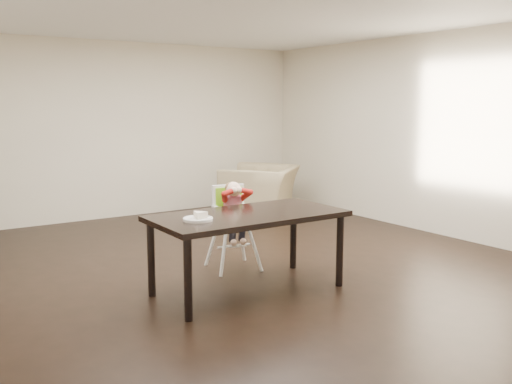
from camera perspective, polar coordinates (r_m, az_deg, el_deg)
ground at (r=6.25m, az=-0.53°, el=-7.54°), size 7.00×7.00×0.00m
room_walls at (r=5.99m, az=-0.56°, el=9.74°), size 6.02×7.02×2.71m
dining_table at (r=5.33m, az=-0.81°, el=-2.97°), size 1.80×0.90×0.75m
high_chair at (r=6.09m, az=-2.40°, el=-1.53°), size 0.45×0.45×0.94m
plate at (r=5.01m, az=-5.77°, el=-2.55°), size 0.31×0.31×0.07m
armchair at (r=8.96m, az=0.45°, el=0.93°), size 1.42×1.38×1.05m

